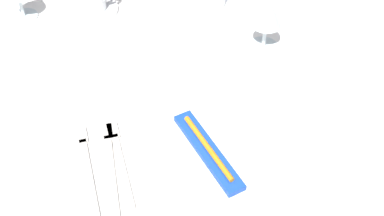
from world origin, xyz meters
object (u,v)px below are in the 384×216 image
at_px(fork_inner, 111,165).
at_px(toothbrush_package, 206,151).
at_px(wine_glass_left, 267,15).
at_px(fork_salad, 87,167).
at_px(fork_outer, 120,159).
at_px(dinner_plate, 206,156).
at_px(dinner_knife, 280,138).
at_px(spoon_soup, 291,127).

bearing_deg(fork_inner, toothbrush_package, -8.30).
bearing_deg(wine_glass_left, fork_salad, -148.83).
distance_m(fork_outer, fork_inner, 0.02).
xyz_separation_m(dinner_plate, fork_salad, (-0.22, 0.03, -0.01)).
bearing_deg(dinner_plate, wine_glass_left, 54.06).
relative_size(toothbrush_package, wine_glass_left, 1.53).
distance_m(fork_inner, dinner_knife, 0.34).
height_order(fork_inner, dinner_knife, same).
bearing_deg(fork_salad, fork_outer, 4.86).
xyz_separation_m(toothbrush_package, wine_glass_left, (0.21, 0.29, 0.07)).
xyz_separation_m(dinner_plate, dinner_knife, (0.16, 0.02, -0.01)).
bearing_deg(fork_outer, dinner_knife, -3.64).
relative_size(toothbrush_package, dinner_knife, 0.92).
relative_size(fork_salad, wine_glass_left, 1.62).
bearing_deg(wine_glass_left, dinner_plate, -125.94).
bearing_deg(dinner_plate, toothbrush_package, 0.00).
bearing_deg(dinner_plate, fork_outer, 167.36).
height_order(fork_salad, dinner_knife, same).
distance_m(fork_outer, fork_salad, 0.06).
xyz_separation_m(toothbrush_package, fork_inner, (-0.18, 0.03, -0.02)).
xyz_separation_m(fork_salad, spoon_soup, (0.41, 0.01, 0.00)).
bearing_deg(toothbrush_package, dinner_plate, 180.00).
xyz_separation_m(toothbrush_package, dinner_knife, (0.16, 0.02, -0.02)).
relative_size(fork_outer, fork_salad, 0.94).
height_order(fork_inner, spoon_soup, spoon_soup).
relative_size(fork_inner, fork_salad, 1.03).
bearing_deg(toothbrush_package, spoon_soup, 12.02).
xyz_separation_m(dinner_plate, wine_glass_left, (0.21, 0.29, 0.08)).
bearing_deg(fork_outer, fork_inner, -152.49).
bearing_deg(dinner_knife, fork_inner, 178.24).
xyz_separation_m(fork_inner, fork_salad, (-0.04, 0.00, 0.00)).
height_order(toothbrush_package, spoon_soup, toothbrush_package).
xyz_separation_m(fork_salad, dinner_knife, (0.38, -0.01, 0.00)).
bearing_deg(spoon_soup, fork_salad, -178.70).
relative_size(dinner_plate, fork_salad, 1.12).
distance_m(toothbrush_package, fork_salad, 0.23).
distance_m(fork_salad, wine_glass_left, 0.52).
xyz_separation_m(fork_outer, spoon_soup, (0.35, 0.00, 0.00)).
relative_size(toothbrush_package, fork_salad, 0.95).
height_order(toothbrush_package, fork_outer, toothbrush_package).
height_order(fork_outer, spoon_soup, spoon_soup).
bearing_deg(dinner_knife, toothbrush_package, -174.15).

